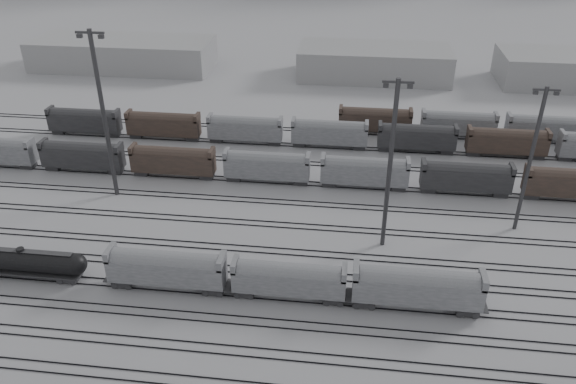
# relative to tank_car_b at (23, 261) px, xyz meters

# --- Properties ---
(ground) EXTENTS (900.00, 900.00, 0.00)m
(ground) POSITION_rel_tank_car_b_xyz_m (36.98, -1.00, -2.54)
(ground) COLOR #ACACB0
(ground) RESTS_ON ground
(tracks) EXTENTS (220.00, 71.50, 0.16)m
(tracks) POSITION_rel_tank_car_b_xyz_m (36.98, 16.50, -2.46)
(tracks) COLOR black
(tracks) RESTS_ON ground
(tank_car_b) EXTENTS (17.73, 2.96, 4.38)m
(tank_car_b) POSITION_rel_tank_car_b_xyz_m (0.00, 0.00, 0.00)
(tank_car_b) COLOR black
(tank_car_b) RESTS_ON ground
(hopper_car_a) EXTENTS (15.40, 3.06, 5.51)m
(hopper_car_a) POSITION_rel_tank_car_b_xyz_m (19.82, 0.00, 0.87)
(hopper_car_a) COLOR black
(hopper_car_a) RESTS_ON ground
(hopper_car_b) EXTENTS (14.42, 2.87, 5.16)m
(hopper_car_b) POSITION_rel_tank_car_b_xyz_m (35.72, -0.00, 0.65)
(hopper_car_b) COLOR black
(hopper_car_b) RESTS_ON ground
(hopper_car_c) EXTENTS (15.89, 3.16, 5.68)m
(hopper_car_c) POSITION_rel_tank_car_b_xyz_m (51.59, -0.00, 0.98)
(hopper_car_c) COLOR black
(hopper_car_c) RESTS_ON ground
(light_mast_b) EXTENTS (4.46, 0.71, 27.86)m
(light_mast_b) POSITION_rel_tank_car_b_xyz_m (3.25, 23.27, 12.24)
(light_mast_b) COLOR #363638
(light_mast_b) RESTS_ON ground
(light_mast_c) EXTENTS (4.03, 0.65, 25.20)m
(light_mast_c) POSITION_rel_tank_car_b_xyz_m (47.87, 13.74, 10.83)
(light_mast_c) COLOR #363638
(light_mast_c) RESTS_ON ground
(light_mast_d) EXTENTS (3.63, 0.58, 22.67)m
(light_mast_d) POSITION_rel_tank_car_b_xyz_m (68.16, 20.58, 9.49)
(light_mast_d) COLOR #363638
(light_mast_d) RESTS_ON ground
(bg_string_near) EXTENTS (151.00, 3.00, 5.60)m
(bg_string_near) POSITION_rel_tank_car_b_xyz_m (44.98, 31.00, 0.26)
(bg_string_near) COLOR gray
(bg_string_near) RESTS_ON ground
(bg_string_mid) EXTENTS (151.00, 3.00, 5.60)m
(bg_string_mid) POSITION_rel_tank_car_b_xyz_m (54.98, 47.00, 0.26)
(bg_string_mid) COLOR black
(bg_string_mid) RESTS_ON ground
(bg_string_far) EXTENTS (66.00, 3.00, 5.60)m
(bg_string_far) POSITION_rel_tank_car_b_xyz_m (72.48, 55.00, 0.26)
(bg_string_far) COLOR #46352C
(bg_string_far) RESTS_ON ground
(warehouse_left) EXTENTS (50.00, 18.00, 8.00)m
(warehouse_left) POSITION_rel_tank_car_b_xyz_m (-23.02, 94.00, 1.46)
(warehouse_left) COLOR gray
(warehouse_left) RESTS_ON ground
(warehouse_mid) EXTENTS (40.00, 18.00, 8.00)m
(warehouse_mid) POSITION_rel_tank_car_b_xyz_m (46.98, 94.00, 1.46)
(warehouse_mid) COLOR gray
(warehouse_mid) RESTS_ON ground
(warehouse_right) EXTENTS (35.00, 18.00, 8.00)m
(warehouse_right) POSITION_rel_tank_car_b_xyz_m (96.98, 94.00, 1.46)
(warehouse_right) COLOR gray
(warehouse_right) RESTS_ON ground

